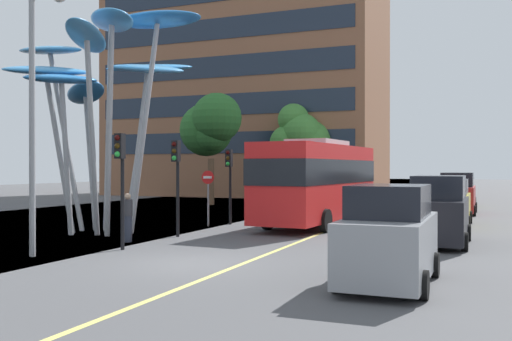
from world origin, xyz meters
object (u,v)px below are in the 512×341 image
(leaf_sculpture, at_px, (105,66))
(traffic_light_island_mid, at_px, (229,170))
(red_bus, at_px, (318,179))
(car_parked_mid, at_px, (439,212))
(traffic_light_kerb_far, at_px, (176,167))
(car_side_street, at_px, (457,195))
(car_far_side, at_px, (459,193))
(pedestrian, at_px, (128,217))
(no_entry_sign, at_px, (208,189))
(traffic_light_kerb_near, at_px, (121,166))
(car_parked_far, at_px, (448,204))
(street_lamp, at_px, (39,89))
(car_parked_near, at_px, (389,238))

(leaf_sculpture, xyz_separation_m, traffic_light_island_mid, (3.44, 4.64, -4.27))
(red_bus, height_order, car_parked_mid, red_bus)
(traffic_light_kerb_far, bearing_deg, car_side_street, 59.07)
(car_side_street, distance_m, car_far_side, 6.58)
(leaf_sculpture, xyz_separation_m, car_side_street, (12.85, 15.05, -5.69))
(red_bus, distance_m, car_parked_mid, 7.42)
(red_bus, relative_size, leaf_sculpture, 1.05)
(leaf_sculpture, height_order, pedestrian, leaf_sculpture)
(traffic_light_island_mid, bearing_deg, no_entry_sign, -117.38)
(traffic_light_kerb_near, distance_m, car_parked_far, 15.15)
(traffic_light_island_mid, bearing_deg, pedestrian, -95.95)
(car_parked_mid, height_order, car_far_side, car_parked_mid)
(red_bus, distance_m, traffic_light_kerb_near, 10.62)
(traffic_light_kerb_far, distance_m, no_entry_sign, 4.17)
(car_parked_far, distance_m, car_side_street, 7.19)
(car_parked_far, bearing_deg, street_lamp, -126.84)
(car_far_side, bearing_deg, car_parked_mid, -89.17)
(red_bus, bearing_deg, car_far_side, 71.34)
(car_far_side, height_order, pedestrian, car_far_side)
(car_parked_far, relative_size, car_far_side, 1.15)
(traffic_light_island_mid, distance_m, street_lamp, 11.14)
(red_bus, relative_size, traffic_light_island_mid, 2.83)
(traffic_light_kerb_far, height_order, car_far_side, traffic_light_kerb_far)
(traffic_light_kerb_far, height_order, car_parked_mid, traffic_light_kerb_far)
(car_parked_near, bearing_deg, traffic_light_island_mid, 129.38)
(car_parked_far, relative_size, no_entry_sign, 1.81)
(traffic_light_kerb_far, distance_m, car_parked_far, 12.51)
(traffic_light_island_mid, distance_m, car_parked_near, 14.30)
(car_parked_near, xyz_separation_m, street_lamp, (-10.18, 0.18, 3.89))
(street_lamp, bearing_deg, car_parked_mid, 34.34)
(car_parked_mid, bearing_deg, car_parked_far, 91.21)
(traffic_light_kerb_near, height_order, pedestrian, traffic_light_kerb_near)
(car_parked_near, bearing_deg, car_parked_mid, 86.35)
(no_entry_sign, bearing_deg, traffic_light_kerb_near, -84.17)
(car_parked_mid, bearing_deg, red_bus, 139.90)
(leaf_sculpture, xyz_separation_m, traffic_light_kerb_near, (3.67, -4.11, -4.10))
(traffic_light_kerb_near, distance_m, street_lamp, 3.36)
(leaf_sculpture, bearing_deg, car_side_street, 49.52)
(traffic_light_island_mid, height_order, car_far_side, traffic_light_island_mid)
(red_bus, relative_size, car_parked_far, 2.17)
(traffic_light_island_mid, bearing_deg, car_parked_near, -50.62)
(car_parked_mid, xyz_separation_m, pedestrian, (-10.23, -3.45, -0.23))
(car_parked_near, relative_size, car_parked_mid, 0.94)
(traffic_light_kerb_near, xyz_separation_m, traffic_light_kerb_far, (-0.09, 3.68, -0.04))
(traffic_light_island_mid, bearing_deg, traffic_light_kerb_near, -88.49)
(pedestrian, height_order, no_entry_sign, no_entry_sign)
(red_bus, xyz_separation_m, car_far_side, (5.33, 15.78, -1.18))
(traffic_light_island_mid, xyz_separation_m, car_parked_near, (9.02, -10.99, -1.46))
(traffic_light_kerb_far, bearing_deg, car_parked_near, -33.72)
(car_parked_mid, xyz_separation_m, no_entry_sign, (-10.05, 2.46, 0.56))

